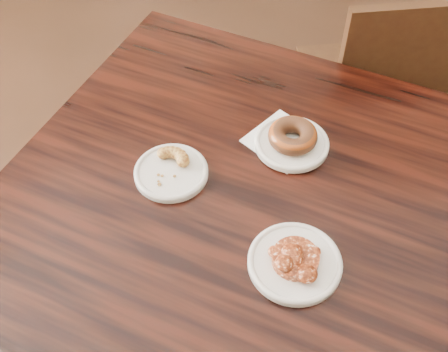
# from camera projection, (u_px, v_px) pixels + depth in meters

# --- Properties ---
(floor) EXTENTS (5.00, 5.00, 0.00)m
(floor) POSITION_uv_depth(u_px,v_px,m) (249.00, 289.00, 1.87)
(floor) COLOR black
(floor) RESTS_ON ground
(cafe_table) EXTENTS (1.25, 1.25, 0.75)m
(cafe_table) POSITION_uv_depth(u_px,v_px,m) (239.00, 283.00, 1.46)
(cafe_table) COLOR black
(cafe_table) RESTS_ON floor
(chair_far) EXTENTS (0.60, 0.60, 0.90)m
(chair_far) POSITION_uv_depth(u_px,v_px,m) (377.00, 88.00, 1.83)
(chair_far) COLOR black
(chair_far) RESTS_ON floor
(napkin) EXTENTS (0.20, 0.20, 0.00)m
(napkin) POSITION_uv_depth(u_px,v_px,m) (283.00, 140.00, 1.27)
(napkin) COLOR white
(napkin) RESTS_ON cafe_table
(plate_donut) EXTENTS (0.17, 0.17, 0.01)m
(plate_donut) POSITION_uv_depth(u_px,v_px,m) (292.00, 144.00, 1.25)
(plate_donut) COLOR white
(plate_donut) RESTS_ON napkin
(plate_cruller) EXTENTS (0.16, 0.16, 0.01)m
(plate_cruller) POSITION_uv_depth(u_px,v_px,m) (171.00, 173.00, 1.20)
(plate_cruller) COLOR silver
(plate_cruller) RESTS_ON cafe_table
(plate_fritter) EXTENTS (0.18, 0.18, 0.01)m
(plate_fritter) POSITION_uv_depth(u_px,v_px,m) (295.00, 263.00, 1.06)
(plate_fritter) COLOR silver
(plate_fritter) RESTS_ON cafe_table
(glazed_donut) EXTENTS (0.11, 0.11, 0.04)m
(glazed_donut) POSITION_uv_depth(u_px,v_px,m) (293.00, 136.00, 1.23)
(glazed_donut) COLOR brown
(glazed_donut) RESTS_ON plate_donut
(apple_fritter) EXTENTS (0.12, 0.12, 0.03)m
(apple_fritter) POSITION_uv_depth(u_px,v_px,m) (296.00, 257.00, 1.04)
(apple_fritter) COLOR #431407
(apple_fritter) RESTS_ON plate_fritter
(cruller_fragment) EXTENTS (0.10, 0.10, 0.03)m
(cruller_fragment) POSITION_uv_depth(u_px,v_px,m) (171.00, 167.00, 1.19)
(cruller_fragment) COLOR brown
(cruller_fragment) RESTS_ON plate_cruller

